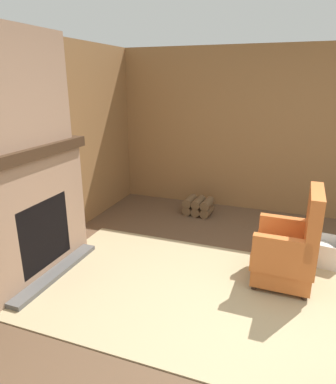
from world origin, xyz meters
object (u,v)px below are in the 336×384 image
at_px(armchair, 289,250).
at_px(laundry_basket, 318,250).
at_px(storage_case, 38,133).
at_px(firewood_stack, 198,206).
at_px(decorative_plate_on_mantel, 4,134).

height_order(armchair, laundry_basket, armchair).
xyz_separation_m(laundry_basket, storage_case, (-2.97, -0.96, 1.32)).
xyz_separation_m(firewood_stack, laundry_basket, (1.69, -0.94, 0.01)).
bearing_deg(laundry_basket, decorative_plate_on_mantel, -154.86).
height_order(firewood_stack, decorative_plate_on_mantel, decorative_plate_on_mantel).
bearing_deg(armchair, decorative_plate_on_mantel, 17.92).
height_order(armchair, storage_case, storage_case).
distance_m(armchair, laundry_basket, 0.72).
distance_m(storage_case, decorative_plate_on_mantel, 0.44).
relative_size(laundry_basket, storage_case, 2.46).
bearing_deg(storage_case, firewood_stack, 56.09).
bearing_deg(decorative_plate_on_mantel, armchair, 16.78).
height_order(laundry_basket, decorative_plate_on_mantel, decorative_plate_on_mantel).
bearing_deg(storage_case, laundry_basket, 17.99).
xyz_separation_m(laundry_basket, decorative_plate_on_mantel, (-2.99, -1.40, 1.38)).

